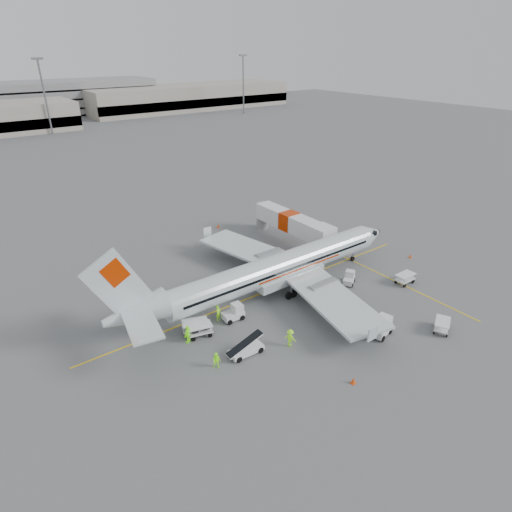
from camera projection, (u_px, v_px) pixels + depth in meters
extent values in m
plane|color=#56595B|center=(266.00, 291.00, 49.49)|extent=(360.00, 360.00, 0.00)
cube|color=yellow|center=(266.00, 291.00, 49.48)|extent=(44.00, 0.20, 0.01)
cube|color=yellow|center=(399.00, 283.00, 51.23)|extent=(0.20, 20.00, 0.01)
cone|color=#EB480E|center=(410.00, 256.00, 57.19)|extent=(0.37, 0.37, 0.60)
cone|color=#EB480E|center=(218.00, 226.00, 66.59)|extent=(0.43, 0.43, 0.70)
cone|color=#EB480E|center=(353.00, 380.00, 35.93)|extent=(0.41, 0.41, 0.67)
imported|color=#94FE1A|center=(218.00, 313.00, 44.04)|extent=(0.73, 0.64, 1.69)
imported|color=#94FE1A|center=(217.00, 361.00, 37.46)|extent=(0.95, 0.97, 1.58)
imported|color=#94FE1A|center=(290.00, 338.00, 40.20)|extent=(1.11, 1.33, 1.79)
imported|color=#94FE1A|center=(188.00, 334.00, 40.64)|extent=(1.19, 0.94, 1.89)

